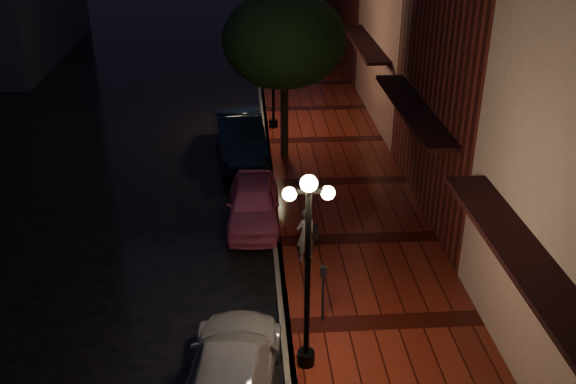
% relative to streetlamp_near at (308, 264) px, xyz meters
% --- Properties ---
extents(ground, '(120.00, 120.00, 0.00)m').
position_rel_streetlamp_near_xyz_m(ground, '(-0.35, 5.00, -2.60)').
color(ground, black).
rests_on(ground, ground).
extents(sidewalk, '(4.50, 60.00, 0.15)m').
position_rel_streetlamp_near_xyz_m(sidewalk, '(1.90, 5.00, -2.53)').
color(sidewalk, '#4B140D').
rests_on(sidewalk, ground).
extents(curb, '(0.25, 60.00, 0.15)m').
position_rel_streetlamp_near_xyz_m(curb, '(-0.35, 5.00, -2.53)').
color(curb, '#595451').
rests_on(curb, ground).
extents(storefront_mid, '(5.00, 8.00, 11.00)m').
position_rel_streetlamp_near_xyz_m(storefront_mid, '(6.65, 7.00, 2.90)').
color(storefront_mid, '#511914').
rests_on(storefront_mid, ground).
extents(storefront_far, '(5.00, 8.00, 9.00)m').
position_rel_streetlamp_near_xyz_m(storefront_far, '(6.65, 15.00, 1.90)').
color(storefront_far, '#8C5951').
rests_on(storefront_far, ground).
extents(streetlamp_near, '(0.96, 0.36, 4.31)m').
position_rel_streetlamp_near_xyz_m(streetlamp_near, '(0.00, 0.00, 0.00)').
color(streetlamp_near, black).
rests_on(streetlamp_near, sidewalk).
extents(streetlamp_far, '(0.96, 0.36, 4.31)m').
position_rel_streetlamp_near_xyz_m(streetlamp_far, '(0.00, 14.00, 0.00)').
color(streetlamp_far, black).
rests_on(streetlamp_far, sidewalk).
extents(street_tree, '(4.16, 4.16, 5.80)m').
position_rel_streetlamp_near_xyz_m(street_tree, '(0.26, 10.99, 1.64)').
color(street_tree, black).
rests_on(street_tree, sidewalk).
extents(pink_car, '(1.65, 3.80, 1.27)m').
position_rel_streetlamp_near_xyz_m(pink_car, '(-0.95, 6.40, -1.96)').
color(pink_car, '#CE557C').
rests_on(pink_car, ground).
extents(navy_car, '(2.07, 4.76, 1.52)m').
position_rel_streetlamp_near_xyz_m(navy_car, '(-1.33, 11.55, -1.84)').
color(navy_car, black).
rests_on(navy_car, ground).
extents(silver_car, '(2.26, 4.49, 1.25)m').
position_rel_streetlamp_near_xyz_m(silver_car, '(-1.52, -0.70, -1.98)').
color(silver_car, '#A8A9B0').
rests_on(silver_car, ground).
extents(woman_with_umbrella, '(0.88, 0.90, 2.12)m').
position_rel_streetlamp_near_xyz_m(woman_with_umbrella, '(0.36, 4.01, -1.05)').
color(woman_with_umbrella, silver).
rests_on(woman_with_umbrella, sidewalk).
extents(parking_meter, '(0.16, 0.14, 1.45)m').
position_rel_streetlamp_near_xyz_m(parking_meter, '(0.50, 1.42, -1.57)').
color(parking_meter, black).
rests_on(parking_meter, sidewalk).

